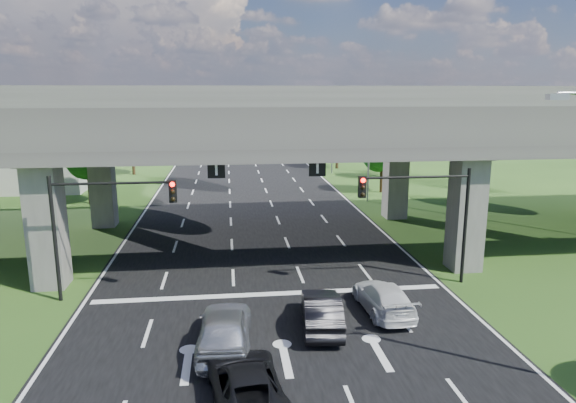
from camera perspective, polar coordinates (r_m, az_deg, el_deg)
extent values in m
plane|color=#234215|center=(22.34, -1.12, -13.72)|extent=(160.00, 160.00, 0.00)
cube|color=black|center=(31.60, -2.93, -5.77)|extent=(18.00, 120.00, 0.03)
cube|color=#32302E|center=(32.10, -3.34, 9.05)|extent=(80.00, 15.00, 2.00)
cube|color=#5E5B56|center=(24.82, -2.32, 11.59)|extent=(80.00, 0.50, 1.00)
cube|color=#5E5B56|center=(39.29, -4.04, 11.81)|extent=(80.00, 0.50, 1.00)
cube|color=#5E5B56|center=(28.22, -25.30, -1.81)|extent=(1.60, 1.60, 7.00)
cube|color=#5E5B56|center=(39.55, -19.95, 2.37)|extent=(1.60, 1.60, 7.00)
cube|color=#5E5B56|center=(29.71, 19.23, -0.65)|extent=(1.60, 1.60, 7.00)
cube|color=#5E5B56|center=(40.63, 11.90, 3.09)|extent=(1.60, 1.60, 7.00)
cube|color=black|center=(25.28, -7.97, 3.53)|extent=(0.85, 0.06, 0.85)
cube|color=black|center=(25.66, 3.28, 3.76)|extent=(0.85, 0.06, 0.85)
cylinder|color=black|center=(27.65, 19.09, -2.64)|extent=(0.18, 0.18, 6.00)
cylinder|color=black|center=(26.03, 14.02, 2.64)|extent=(5.50, 0.12, 0.12)
cube|color=black|center=(25.09, 8.23, 1.60)|extent=(0.35, 0.28, 1.05)
sphere|color=#FF0C05|center=(24.88, 8.35, 2.33)|extent=(0.22, 0.22, 0.22)
cylinder|color=black|center=(26.19, -24.48, -3.89)|extent=(0.18, 0.18, 6.00)
cylinder|color=black|center=(24.92, -18.97, 1.92)|extent=(5.50, 0.12, 0.12)
cube|color=black|center=(24.38, -12.67, 1.12)|extent=(0.35, 0.28, 1.05)
sphere|color=#FF0C05|center=(24.16, -12.74, 1.86)|extent=(0.22, 0.22, 0.22)
cube|color=gray|center=(16.89, 27.74, 10.26)|extent=(0.60, 0.25, 0.18)
cylinder|color=gray|center=(45.97, 9.01, 6.13)|extent=(0.16, 0.16, 10.00)
cylinder|color=gray|center=(45.33, 7.34, 12.05)|extent=(3.00, 0.10, 0.10)
cube|color=gray|center=(44.99, 5.44, 11.96)|extent=(0.60, 0.25, 0.18)
cylinder|color=gray|center=(61.46, 4.95, 7.74)|extent=(0.16, 0.16, 10.00)
cylinder|color=gray|center=(60.98, 3.62, 12.15)|extent=(3.00, 0.10, 0.10)
cube|color=gray|center=(60.73, 2.20, 12.07)|extent=(0.60, 0.25, 0.18)
cylinder|color=black|center=(48.23, -21.17, 1.71)|extent=(0.36, 0.36, 3.30)
sphere|color=#124515|center=(47.81, -21.45, 5.24)|extent=(4.50, 4.50, 4.50)
sphere|color=#124515|center=(47.30, -21.19, 6.84)|extent=(3.60, 3.60, 3.60)
sphere|color=#124515|center=(48.38, -21.59, 4.23)|extent=(3.30, 3.30, 3.30)
cylinder|color=black|center=(56.66, -22.15, 2.87)|extent=(0.36, 0.36, 2.86)
sphere|color=#124515|center=(56.34, -22.36, 5.47)|extent=(3.90, 3.90, 3.90)
sphere|color=#124515|center=(55.84, -22.14, 6.65)|extent=(3.12, 3.12, 3.12)
sphere|color=#124515|center=(56.89, -22.49, 4.73)|extent=(2.86, 2.86, 2.86)
cylinder|color=black|center=(63.47, -16.82, 4.47)|extent=(0.36, 0.36, 3.52)
sphere|color=#124515|center=(63.15, -17.00, 7.34)|extent=(4.80, 4.80, 4.80)
sphere|color=#124515|center=(62.69, -16.77, 8.64)|extent=(3.84, 3.84, 3.84)
sphere|color=#124515|center=(63.67, -17.15, 6.50)|extent=(3.52, 3.52, 3.52)
cylinder|color=black|center=(50.94, 10.38, 2.74)|extent=(0.36, 0.36, 3.08)
sphere|color=#124515|center=(50.56, 10.50, 5.87)|extent=(4.20, 4.20, 4.20)
sphere|color=#124515|center=(50.28, 11.09, 7.25)|extent=(3.36, 3.36, 3.36)
sphere|color=#124515|center=(50.95, 10.00, 4.98)|extent=(3.08, 3.08, 3.08)
cylinder|color=black|center=(59.39, 10.89, 3.94)|extent=(0.36, 0.36, 2.86)
sphere|color=#124515|center=(59.08, 10.99, 6.44)|extent=(3.90, 3.90, 3.90)
sphere|color=#124515|center=(58.82, 11.50, 7.54)|extent=(3.12, 3.12, 3.12)
sphere|color=#124515|center=(59.45, 10.57, 5.73)|extent=(2.86, 2.86, 2.86)
cylinder|color=black|center=(66.00, 5.48, 5.12)|extent=(0.36, 0.36, 3.30)
sphere|color=#124515|center=(65.69, 5.53, 7.71)|extent=(4.50, 4.50, 4.50)
sphere|color=#124515|center=(65.40, 5.96, 8.87)|extent=(3.60, 3.60, 3.60)
sphere|color=#124515|center=(66.10, 5.18, 6.96)|extent=(3.30, 3.30, 3.30)
imported|color=#B8BAC0|center=(20.31, -7.05, -13.81)|extent=(2.30, 5.14, 1.72)
imported|color=black|center=(21.97, 3.74, -12.02)|extent=(2.00, 4.58, 1.46)
imported|color=silver|center=(23.75, 10.57, -10.46)|extent=(2.05, 4.65, 1.33)
imported|color=black|center=(17.27, -4.71, -19.52)|extent=(2.75, 5.03, 1.34)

